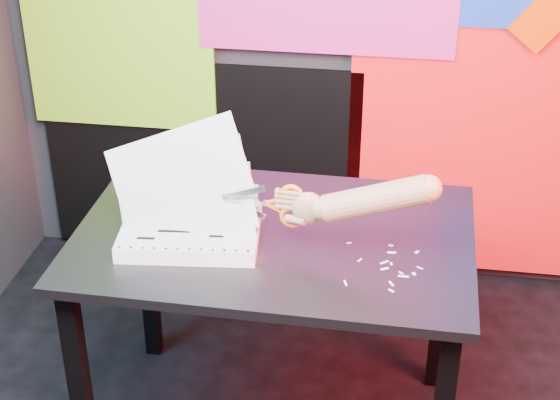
# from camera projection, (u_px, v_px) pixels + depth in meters

# --- Properties ---
(room) EXTENTS (3.01, 3.01, 2.71)m
(room) POSITION_uv_depth(u_px,v_px,m) (376.00, 110.00, 1.70)
(room) COLOR black
(room) RESTS_ON ground
(backdrop) EXTENTS (2.88, 0.05, 2.08)m
(backdrop) POSITION_uv_depth(u_px,v_px,m) (409.00, 54.00, 3.15)
(backdrop) COLOR red
(backdrop) RESTS_ON ground
(work_table) EXTENTS (1.14, 0.77, 0.75)m
(work_table) POSITION_uv_depth(u_px,v_px,m) (274.00, 261.00, 2.49)
(work_table) COLOR black
(work_table) RESTS_ON ground
(printout_stack) EXTENTS (0.46, 0.32, 0.36)m
(printout_stack) POSITION_uv_depth(u_px,v_px,m) (190.00, 228.00, 2.40)
(printout_stack) COLOR white
(printout_stack) RESTS_ON work_table
(scissors) EXTENTS (0.23, 0.03, 0.13)m
(scissors) POSITION_uv_depth(u_px,v_px,m) (286.00, 206.00, 2.32)
(scissors) COLOR #B3B4B8
(scissors) RESTS_ON printout_stack
(hand_forearm) EXTENTS (0.43, 0.10, 0.19)m
(hand_forearm) POSITION_uv_depth(u_px,v_px,m) (364.00, 200.00, 2.26)
(hand_forearm) COLOR #8D6340
(hand_forearm) RESTS_ON work_table
(paper_clippings) EXTENTS (0.21, 0.23, 0.00)m
(paper_clippings) POSITION_uv_depth(u_px,v_px,m) (390.00, 267.00, 2.29)
(paper_clippings) COLOR silver
(paper_clippings) RESTS_ON work_table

